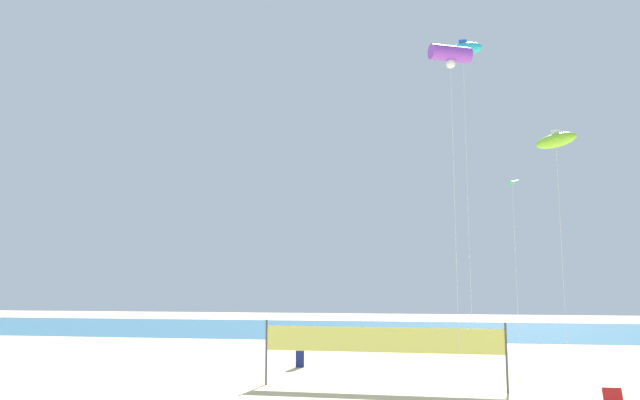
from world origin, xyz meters
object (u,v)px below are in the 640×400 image
(beachgoer_sage_shirt, at_px, (300,348))
(kite_violet_tube, at_px, (450,55))
(kite_cyan_inflatable, at_px, (463,50))
(kite_lime_inflatable, at_px, (556,141))
(kite_green_diamond, at_px, (512,187))
(volleyball_net, at_px, (382,342))

(beachgoer_sage_shirt, height_order, kite_violet_tube, kite_violet_tube)
(kite_violet_tube, height_order, kite_cyan_inflatable, kite_cyan_inflatable)
(kite_violet_tube, xyz_separation_m, kite_lime_inflatable, (4.21, 4.02, -2.27))
(beachgoer_sage_shirt, distance_m, kite_cyan_inflatable, 14.59)
(beachgoer_sage_shirt, xyz_separation_m, kite_lime_inflatable, (10.85, -2.98, 8.48))
(kite_lime_inflatable, bearing_deg, kite_green_diamond, 126.65)
(kite_violet_tube, height_order, kite_lime_inflatable, kite_violet_tube)
(kite_cyan_inflatable, bearing_deg, volleyball_net, 178.70)
(kite_green_diamond, bearing_deg, volleyball_net, -143.96)
(beachgoer_sage_shirt, xyz_separation_m, kite_cyan_inflatable, (7.23, -5.00, 11.65))
(kite_cyan_inflatable, relative_size, kite_lime_inflatable, 1.32)
(beachgoer_sage_shirt, xyz_separation_m, volleyball_net, (4.01, -4.93, 0.78))
(volleyball_net, bearing_deg, beachgoer_sage_shirt, 129.12)
(kite_lime_inflatable, bearing_deg, beachgoer_sage_shirt, 164.65)
(beachgoer_sage_shirt, distance_m, volleyball_net, 6.40)
(beachgoer_sage_shirt, height_order, kite_cyan_inflatable, kite_cyan_inflatable)
(beachgoer_sage_shirt, bearing_deg, volleyball_net, -71.81)
(kite_violet_tube, bearing_deg, beachgoer_sage_shirt, 133.49)
(kite_cyan_inflatable, bearing_deg, kite_green_diamond, 61.51)
(volleyball_net, relative_size, kite_cyan_inflatable, 0.68)
(kite_lime_inflatable, bearing_deg, volleyball_net, -164.06)
(beachgoer_sage_shirt, height_order, volleyball_net, volleyball_net)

